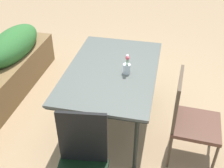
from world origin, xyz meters
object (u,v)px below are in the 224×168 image
at_px(chair_near_left, 188,116).
at_px(flower_vase, 127,66).
at_px(dining_table, 112,73).
at_px(chair_end_left, 82,164).

relative_size(chair_near_left, flower_vase, 4.38).
bearing_deg(chair_near_left, dining_table, -108.09).
distance_m(chair_near_left, chair_end_left, 1.14).
xyz_separation_m(chair_end_left, flower_vase, (1.05, -0.18, 0.31)).
height_order(dining_table, chair_near_left, chair_near_left).
height_order(dining_table, chair_end_left, chair_end_left).
bearing_deg(chair_end_left, dining_table, -98.01).
bearing_deg(chair_near_left, chair_end_left, -44.38).
distance_m(chair_near_left, flower_vase, 0.79).
relative_size(chair_end_left, flower_vase, 4.41).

